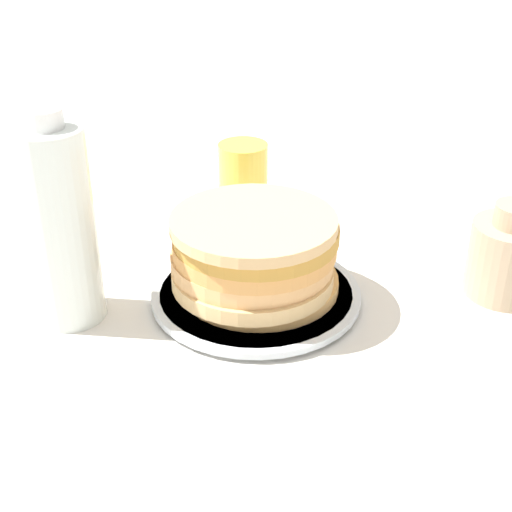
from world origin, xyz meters
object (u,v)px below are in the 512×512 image
at_px(juice_glass, 243,174).
at_px(water_bottle_near, 60,226).
at_px(plate, 256,295).
at_px(pancake_stack, 254,254).
at_px(cream_jug, 509,256).

distance_m(juice_glass, water_bottle_near, 0.33).
bearing_deg(plate, pancake_stack, 106.28).
xyz_separation_m(pancake_stack, cream_jug, (0.06, -0.26, -0.01)).
bearing_deg(pancake_stack, plate, -73.72).
relative_size(plate, juice_glass, 2.65).
distance_m(pancake_stack, water_bottle_near, 0.19).
relative_size(pancake_stack, water_bottle_near, 0.81).
bearing_deg(juice_glass, water_bottle_near, 157.30).
xyz_separation_m(plate, pancake_stack, (-0.00, 0.00, 0.05)).
height_order(pancake_stack, juice_glass, pancake_stack).
bearing_deg(water_bottle_near, pancake_stack, -72.65).
relative_size(pancake_stack, cream_jug, 1.71).
bearing_deg(water_bottle_near, cream_jug, -75.30).
distance_m(pancake_stack, cream_jug, 0.27).
relative_size(cream_jug, water_bottle_near, 0.48).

